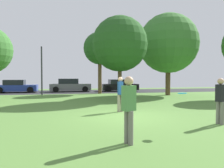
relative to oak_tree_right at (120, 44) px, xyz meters
The scene contains 13 objects.
ground_plane 7.74m from the oak_tree_right, 101.52° to the right, with size 44.00×44.00×0.00m, color #547F38.
road_strip 10.48m from the oak_tree_right, 97.82° to the left, with size 44.00×6.40×0.01m, color #28282B.
oak_tree_right is the anchor object (origin of this frame).
oak_tree_center 6.42m from the oak_tree_right, 31.25° to the left, with size 5.50×5.50×7.54m.
maple_tree_far 6.42m from the oak_tree_right, 94.11° to the left, with size 3.27×3.27×6.20m.
person_thrower 10.87m from the oak_tree_right, 102.92° to the right, with size 0.38×0.32×1.75m.
person_catcher 9.31m from the oak_tree_right, 79.63° to the right, with size 0.38×0.32×1.68m.
person_bystander 6.13m from the oak_tree_right, 103.88° to the right, with size 0.30×0.32×1.72m.
frisbee_disc 9.83m from the oak_tree_right, 92.38° to the right, with size 0.38×0.38×0.04m.
parked_car_blue 13.72m from the oak_tree_right, 132.90° to the left, with size 4.24×1.97×1.37m.
parked_car_grey 10.99m from the oak_tree_right, 108.69° to the left, with size 4.54×1.97×1.48m.
parked_car_black 10.42m from the oak_tree_right, 76.19° to the left, with size 4.23×2.03×1.38m.
street_lamp_post 8.53m from the oak_tree_right, 136.20° to the left, with size 0.14×0.14×4.50m, color #2D2D33.
Camera 1 is at (-2.62, -9.09, 1.75)m, focal length 35.23 mm.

